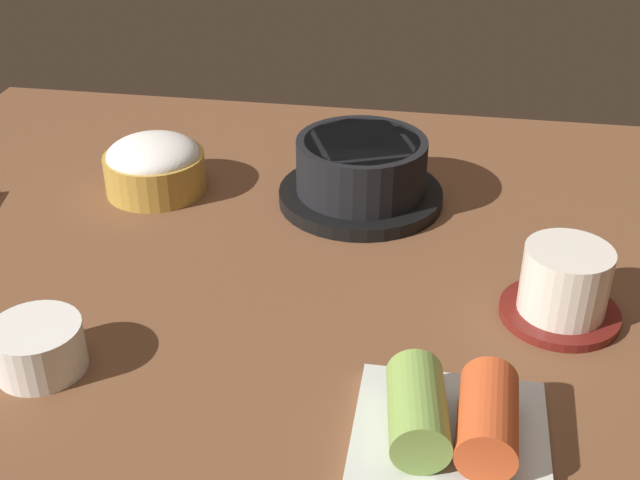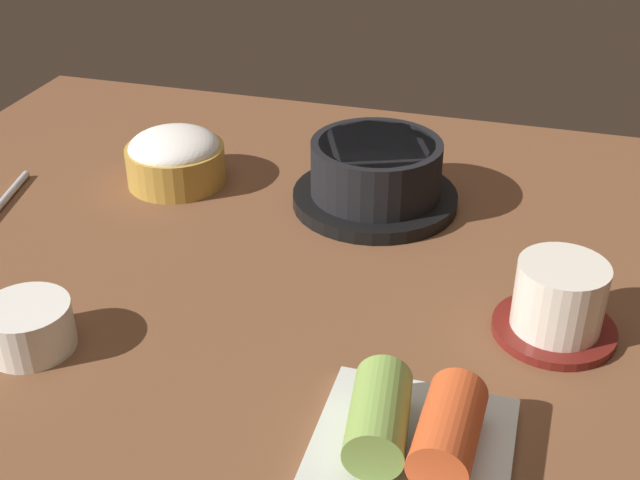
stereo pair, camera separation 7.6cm
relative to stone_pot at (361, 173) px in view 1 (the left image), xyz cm
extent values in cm
cube|color=brown|center=(-4.10, -11.69, -4.44)|extent=(100.00, 76.00, 2.00)
cylinder|color=black|center=(0.00, 0.00, -2.72)|extent=(17.48, 17.48, 1.44)
cylinder|color=black|center=(0.00, 0.00, 0.85)|extent=(13.70, 13.70, 5.70)
cylinder|color=#D15619|center=(0.00, 0.00, 3.39)|extent=(12.06, 12.06, 0.60)
cylinder|color=#B78C38|center=(-22.44, -1.07, -1.31)|extent=(10.90, 10.90, 4.27)
ellipsoid|color=white|center=(-22.44, -1.07, 0.83)|extent=(10.03, 10.03, 3.81)
cylinder|color=maroon|center=(19.37, -17.95, -3.04)|extent=(10.19, 10.19, 0.80)
cylinder|color=silver|center=(19.37, -17.95, 0.29)|extent=(7.34, 7.34, 5.86)
cylinder|color=#C6D18C|center=(19.37, -17.95, 2.92)|extent=(6.24, 6.24, 0.40)
cube|color=silver|center=(10.61, -34.99, -2.94)|extent=(13.53, 13.53, 1.00)
cylinder|color=#7A9E47|center=(8.24, -34.99, -0.39)|extent=(5.07, 8.56, 4.10)
cylinder|color=#C64C23|center=(12.98, -34.99, -0.39)|extent=(4.40, 8.27, 4.10)
cylinder|color=white|center=(-21.20, -31.67, -1.45)|extent=(7.11, 7.11, 4.00)
cylinder|color=#B73323|center=(-21.20, -31.67, 0.25)|extent=(5.83, 5.83, 0.50)
camera|label=1|loc=(8.73, -78.00, 38.41)|focal=46.40mm
camera|label=2|loc=(16.12, -76.31, 38.41)|focal=46.40mm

